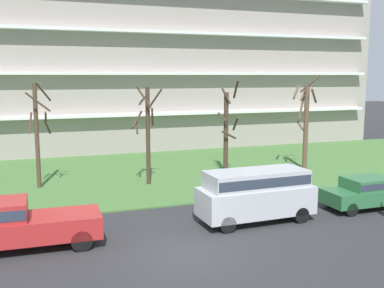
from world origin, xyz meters
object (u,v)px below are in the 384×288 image
tree_left (38,132)px  tree_center (147,131)px  tree_right (227,129)px  van_silver_center_right (256,192)px  pickup_red_near_left (21,223)px  tree_far_right (305,122)px  sedan_green_near_right (367,191)px

tree_left → tree_center: 6.26m
tree_right → van_silver_center_right: 10.09m
tree_left → pickup_red_near_left: 9.89m
tree_left → tree_far_right: size_ratio=0.94×
tree_left → sedan_green_near_right: 18.12m
pickup_red_near_left → tree_far_right: bearing=-152.3°
tree_left → van_silver_center_right: tree_left is taller
pickup_red_near_left → van_silver_center_right: (9.89, -0.01, 0.38)m
tree_right → sedan_green_near_right: size_ratio=1.43×
tree_far_right → sedan_green_near_right: bearing=-104.4°
tree_left → van_silver_center_right: (9.03, -9.58, -1.95)m
tree_far_right → van_silver_center_right: size_ratio=1.26×
tree_center → sedan_green_near_right: 12.56m
pickup_red_near_left → tree_left: bearing=-93.6°
tree_center → tree_far_right: tree_far_right is taller
tree_right → pickup_red_near_left: tree_right is taller
tree_left → van_silver_center_right: size_ratio=1.18×
tree_right → van_silver_center_right: size_ratio=1.20×
tree_far_right → sedan_green_near_right: 9.65m
tree_left → tree_far_right: bearing=-1.8°
tree_left → tree_center: size_ratio=1.05×
tree_center → sedan_green_near_right: size_ratio=1.35×
tree_right → tree_far_right: bearing=-5.3°
tree_center → tree_right: (5.68, 1.16, -0.26)m
tree_far_right → van_silver_center_right: (-8.46, -9.03, -1.99)m
tree_far_right → pickup_red_near_left: 20.59m
tree_center → tree_right: 5.80m
pickup_red_near_left → tree_center: bearing=-128.3°
tree_right → van_silver_center_right: (-2.79, -9.55, -1.63)m
tree_center → pickup_red_near_left: tree_center is taller
tree_far_right → pickup_red_near_left: (-18.36, -9.02, -2.37)m
tree_far_right → tree_center: bearing=-176.8°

